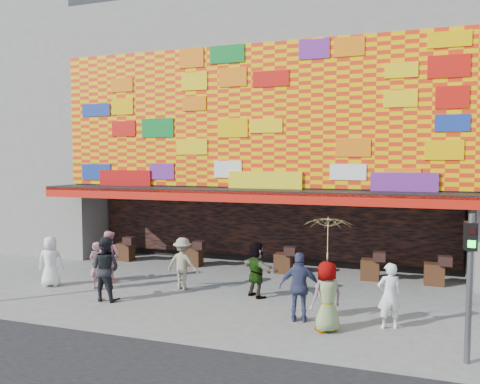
{
  "coord_description": "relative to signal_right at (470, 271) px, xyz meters",
  "views": [
    {
      "loc": [
        4.8,
        -11.53,
        4.06
      ],
      "look_at": [
        0.24,
        2.0,
        3.06
      ],
      "focal_mm": 35.0,
      "sensor_mm": 36.0,
      "label": 1
    }
  ],
  "objects": [
    {
      "name": "ped_f",
      "position": [
        -5.27,
        2.99,
        -1.04
      ],
      "size": [
        1.51,
        1.28,
        1.63
      ],
      "primitive_type": "imported",
      "rotation": [
        0.0,
        0.0,
        2.51
      ],
      "color": "gray",
      "rests_on": "ground"
    },
    {
      "name": "parasol",
      "position": [
        -2.91,
        0.86,
        0.36
      ],
      "size": [
        1.24,
        1.26,
        1.98
      ],
      "color": "#FFF3A0",
      "rests_on": "ground"
    },
    {
      "name": "shop_building",
      "position": [
        -6.2,
        9.68,
        3.37
      ],
      "size": [
        15.2,
        9.4,
        10.0
      ],
      "color": "gray",
      "rests_on": "ground"
    },
    {
      "name": "ground",
      "position": [
        -6.2,
        1.5,
        -1.86
      ],
      "size": [
        90.0,
        90.0,
        0.0
      ],
      "primitive_type": "plane",
      "color": "slate",
      "rests_on": "ground"
    },
    {
      "name": "ped_e",
      "position": [
        -3.65,
        1.33,
        -0.99
      ],
      "size": [
        1.08,
        0.59,
        1.75
      ],
      "primitive_type": "imported",
      "rotation": [
        0.0,
        0.0,
        3.31
      ],
      "color": "#3A3E65",
      "rests_on": "ground"
    },
    {
      "name": "ped_b",
      "position": [
        -10.23,
        2.19,
        -1.11
      ],
      "size": [
        0.56,
        0.38,
        1.5
      ],
      "primitive_type": "imported",
      "rotation": [
        0.0,
        0.0,
        3.17
      ],
      "color": "#D1878E",
      "rests_on": "ground"
    },
    {
      "name": "signal_right",
      "position": [
        0.0,
        0.0,
        0.0
      ],
      "size": [
        0.22,
        0.2,
        3.0
      ],
      "color": "#59595B",
      "rests_on": "ground"
    },
    {
      "name": "ped_g",
      "position": [
        -2.91,
        0.86,
        -1.02
      ],
      "size": [
        0.96,
        0.94,
        1.67
      ],
      "primitive_type": "imported",
      "rotation": [
        0.0,
        0.0,
        3.88
      ],
      "color": "gray",
      "rests_on": "ground"
    },
    {
      "name": "neighbor_left",
      "position": [
        -19.2,
        9.5,
        4.14
      ],
      "size": [
        11.0,
        8.0,
        12.0
      ],
      "primitive_type": "cube",
      "color": "gray",
      "rests_on": "ground"
    },
    {
      "name": "ped_h",
      "position": [
        -1.52,
        1.54,
        -1.06
      ],
      "size": [
        0.68,
        0.57,
        1.59
      ],
      "primitive_type": "imported",
      "rotation": [
        0.0,
        0.0,
        3.51
      ],
      "color": "white",
      "rests_on": "ground"
    },
    {
      "name": "ped_a",
      "position": [
        -11.86,
        2.02,
        -1.06
      ],
      "size": [
        0.93,
        0.79,
        1.61
      ],
      "primitive_type": "imported",
      "rotation": [
        0.0,
        0.0,
        3.56
      ],
      "color": "white",
      "rests_on": "ground"
    },
    {
      "name": "ped_d",
      "position": [
        -7.7,
        3.04,
        -1.05
      ],
      "size": [
        1.06,
        0.63,
        1.63
      ],
      "primitive_type": "imported",
      "rotation": [
        0.0,
        0.0,
        3.12
      ],
      "color": "gray",
      "rests_on": "ground"
    },
    {
      "name": "ped_i",
      "position": [
        -10.44,
        3.13,
        -1.01
      ],
      "size": [
        0.92,
        0.77,
        1.7
      ],
      "primitive_type": "imported",
      "rotation": [
        0.0,
        0.0,
        2.98
      ],
      "color": "pink",
      "rests_on": "ground"
    },
    {
      "name": "ped_c",
      "position": [
        -9.31,
        1.29,
        -0.94
      ],
      "size": [
        0.9,
        0.7,
        1.85
      ],
      "primitive_type": "imported",
      "rotation": [
        0.0,
        0.0,
        3.15
      ],
      "color": "black",
      "rests_on": "ground"
    }
  ]
}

